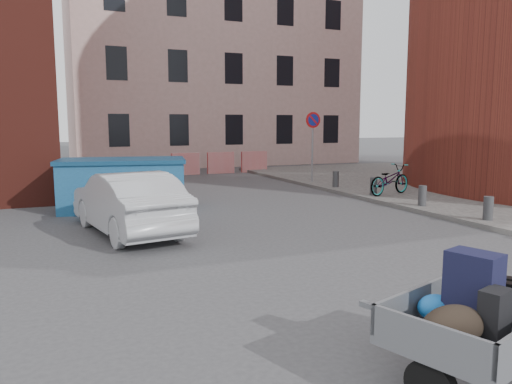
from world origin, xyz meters
name	(u,v)px	position (x,y,z in m)	size (l,w,h in m)	color
ground	(277,267)	(0.00, 0.00, 0.00)	(120.00, 120.00, 0.00)	#38383A
sidewalk	(509,196)	(10.00, 4.00, 0.06)	(9.00, 24.00, 0.12)	#474442
building_pink	(210,44)	(6.00, 22.00, 7.00)	(16.00, 8.00, 14.00)	tan
no_parking_sign	(313,132)	(6.00, 9.48, 2.01)	(0.60, 0.09, 2.65)	gray
bollards	(422,196)	(6.00, 3.40, 0.40)	(0.22, 9.02, 0.55)	#3A3A3D
barriers	(221,163)	(4.20, 15.00, 0.50)	(4.70, 0.18, 1.00)	red
trailer	(474,318)	(0.07, -4.00, 0.61)	(1.86, 1.97, 1.20)	black
dumpster	(123,184)	(-1.50, 6.64, 0.70)	(3.61, 2.35, 1.40)	#1C5585
silver_car	(128,203)	(-1.82, 3.59, 0.66)	(1.41, 4.03, 1.33)	#AEB0B5
bicycle	(390,180)	(6.51, 5.47, 0.59)	(0.63, 1.81, 0.95)	black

